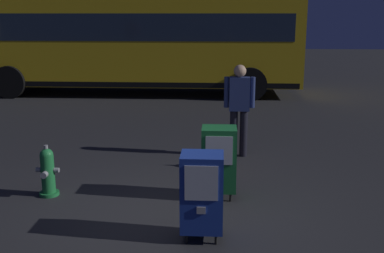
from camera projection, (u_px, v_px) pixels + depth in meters
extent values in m
plane|color=#262628|center=(163.00, 215.00, 6.07)|extent=(60.00, 60.00, 0.00)
cylinder|color=#1E7238|center=(49.00, 193.00, 6.75)|extent=(0.28, 0.28, 0.05)
cylinder|color=#1E7238|center=(48.00, 174.00, 6.68)|extent=(0.19, 0.19, 0.55)
sphere|color=#1E7238|center=(46.00, 155.00, 6.61)|extent=(0.19, 0.19, 0.19)
cylinder|color=gray|center=(46.00, 147.00, 6.58)|extent=(0.06, 0.06, 0.05)
cylinder|color=gray|center=(44.00, 175.00, 6.54)|extent=(0.09, 0.08, 0.09)
cylinder|color=gray|center=(39.00, 170.00, 6.67)|extent=(0.07, 0.07, 0.07)
cylinder|color=gray|center=(57.00, 170.00, 6.66)|extent=(0.07, 0.07, 0.07)
cylinder|color=black|center=(186.00, 238.00, 5.32)|extent=(0.04, 0.04, 0.12)
cylinder|color=black|center=(216.00, 239.00, 5.30)|extent=(0.04, 0.04, 0.12)
cylinder|color=black|center=(188.00, 227.00, 5.59)|extent=(0.04, 0.04, 0.12)
cylinder|color=black|center=(216.00, 228.00, 5.57)|extent=(0.04, 0.04, 0.12)
cube|color=navy|center=(202.00, 192.00, 5.33)|extent=(0.48, 0.40, 0.90)
cube|color=#B2B7BF|center=(201.00, 183.00, 5.08)|extent=(0.36, 0.01, 0.40)
cube|color=gray|center=(201.00, 210.00, 5.16)|extent=(0.10, 0.02, 0.08)
cylinder|color=black|center=(206.00, 197.00, 6.53)|extent=(0.04, 0.04, 0.12)
cylinder|color=black|center=(231.00, 197.00, 6.51)|extent=(0.04, 0.04, 0.12)
cylinder|color=black|center=(207.00, 189.00, 6.81)|extent=(0.04, 0.04, 0.12)
cylinder|color=black|center=(230.00, 190.00, 6.79)|extent=(0.04, 0.04, 0.12)
cube|color=#19602D|center=(219.00, 159.00, 6.54)|extent=(0.48, 0.40, 0.90)
cube|color=#B2B7BF|center=(219.00, 151.00, 6.30)|extent=(0.36, 0.01, 0.40)
cube|color=gray|center=(219.00, 173.00, 6.37)|extent=(0.10, 0.02, 0.08)
cylinder|color=black|center=(234.00, 133.00, 8.53)|extent=(0.14, 0.14, 0.85)
cylinder|color=black|center=(243.00, 133.00, 8.52)|extent=(0.14, 0.14, 0.85)
cube|color=navy|center=(239.00, 94.00, 8.35)|extent=(0.36, 0.20, 0.60)
sphere|color=tan|center=(240.00, 71.00, 8.25)|extent=(0.22, 0.22, 0.22)
cylinder|color=navy|center=(227.00, 92.00, 8.36)|extent=(0.09, 0.09, 0.55)
cylinder|color=navy|center=(252.00, 92.00, 8.33)|extent=(0.09, 0.09, 0.55)
cube|color=black|center=(217.00, 167.00, 7.94)|extent=(0.36, 0.36, 0.03)
cone|color=orange|center=(218.00, 152.00, 7.88)|extent=(0.28, 0.28, 0.50)
cylinder|color=white|center=(218.00, 149.00, 7.87)|extent=(0.17, 0.17, 0.06)
cube|color=gold|center=(134.00, 41.00, 15.12)|extent=(10.51, 2.53, 2.65)
cube|color=#1E2838|center=(134.00, 26.00, 15.01)|extent=(9.88, 2.54, 0.80)
cube|color=black|center=(135.00, 79.00, 15.41)|extent=(10.30, 2.54, 0.16)
cylinder|color=black|center=(250.00, 84.00, 13.96)|extent=(1.00, 0.28, 1.00)
cylinder|color=black|center=(246.00, 74.00, 16.39)|extent=(1.00, 0.28, 1.00)
cylinder|color=black|center=(9.00, 82.00, 14.40)|extent=(1.00, 0.28, 1.00)
cylinder|color=black|center=(40.00, 72.00, 16.83)|extent=(1.00, 0.28, 1.00)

